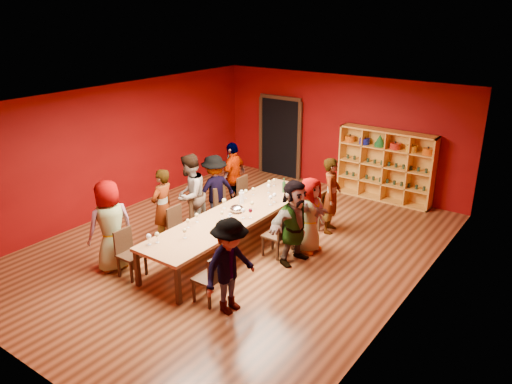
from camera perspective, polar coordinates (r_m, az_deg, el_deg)
room_shell at (r=9.70m, az=-2.45°, el=1.59°), size 7.10×9.10×3.04m
tasting_table at (r=9.99m, az=-2.38°, el=-2.76°), size 1.10×4.50×0.75m
doorway at (r=14.27m, az=2.85°, el=6.29°), size 1.40×0.17×2.30m
shelving_unit at (r=12.83m, az=14.64°, el=3.31°), size 2.40×0.40×1.80m
chair_person_left_0 at (r=9.37m, az=-14.42°, el=-6.49°), size 0.42×0.42×0.89m
person_left_0 at (r=9.52m, az=-16.32°, el=-3.73°), size 0.67×0.94×1.74m
chair_person_left_1 at (r=10.16m, az=-8.83°, el=-3.85°), size 0.42×0.42×0.89m
person_left_1 at (r=10.32m, az=-10.63°, el=-1.69°), size 0.49×0.63×1.61m
chair_person_left_2 at (r=10.59m, az=-6.38°, el=-2.67°), size 0.42×0.42×0.89m
person_left_2 at (r=10.61m, az=-7.56°, el=-0.36°), size 0.71×0.97×1.78m
chair_person_left_3 at (r=11.12m, az=-3.73°, el=-1.39°), size 0.42×0.42×0.89m
person_left_3 at (r=11.17m, az=-4.75°, el=0.29°), size 0.74×1.10×1.58m
chair_person_left_4 at (r=11.74m, az=-1.15°, el=-0.14°), size 0.42×0.42×0.89m
person_left_4 at (r=11.83m, az=-2.60°, el=1.77°), size 0.58×1.03×1.67m
chair_person_right_0 at (r=8.32m, az=-5.11°, el=-9.56°), size 0.42×0.42×0.89m
person_right_0 at (r=7.94m, az=-3.00°, el=-8.47°), size 0.52×1.08×1.62m
chair_person_right_2 at (r=9.74m, az=2.60°, el=-4.72°), size 0.42×0.42×0.89m
person_right_2 at (r=9.43m, az=4.41°, el=-3.43°), size 0.74×1.59×1.65m
chair_person_right_3 at (r=10.17m, az=4.33°, el=-3.61°), size 0.42×0.42×0.89m
person_right_3 at (r=9.89m, az=6.15°, el=-2.64°), size 0.46×0.78×1.55m
chair_person_right_4 at (r=11.04m, az=7.28°, el=-1.70°), size 0.42×0.42×0.89m
person_right_4 at (r=10.80m, az=8.60°, el=-0.38°), size 0.60×0.71×1.66m
wine_glass_0 at (r=11.00m, az=1.45°, el=0.66°), size 0.09×0.09×0.21m
wine_glass_1 at (r=10.33m, az=1.67°, el=-0.69°), size 0.09×0.09×0.22m
wine_glass_2 at (r=10.48m, az=2.11°, el=-0.40°), size 0.08×0.08×0.21m
wine_glass_3 at (r=9.60m, az=-6.79°, el=-2.69°), size 0.08×0.08×0.19m
wine_glass_4 at (r=9.67m, az=-3.92°, el=-2.44°), size 0.07×0.07×0.18m
wine_glass_5 at (r=10.18m, az=-3.67°, el=-1.03°), size 0.09×0.09×0.22m
wine_glass_6 at (r=9.72m, az=-0.64°, el=-2.18°), size 0.08×0.08×0.20m
wine_glass_7 at (r=10.08m, az=-0.46°, el=-1.35°), size 0.08×0.08×0.19m
wine_glass_8 at (r=8.84m, az=-12.17°, el=-5.03°), size 0.09×0.09×0.21m
wine_glass_9 at (r=10.67m, az=-1.17°, el=0.02°), size 0.08×0.08×0.21m
wine_glass_10 at (r=11.15m, az=4.34°, el=0.75°), size 0.07×0.07×0.18m
wine_glass_11 at (r=8.98m, az=-8.16°, el=-4.44°), size 0.08×0.08×0.19m
wine_glass_12 at (r=9.39m, az=-7.80°, el=-3.34°), size 0.07×0.07×0.18m
wine_glass_13 at (r=9.13m, az=-4.07°, el=-3.85°), size 0.08×0.08×0.19m
wine_glass_14 at (r=11.30m, az=1.51°, el=1.13°), size 0.08×0.08×0.19m
wine_glass_15 at (r=8.89m, az=-11.26°, el=-4.84°), size 0.08×0.08×0.21m
wine_glass_16 at (r=10.88m, az=-0.34°, el=0.29°), size 0.07×0.07×0.18m
wine_glass_17 at (r=11.43m, az=2.08°, el=1.32°), size 0.07×0.07×0.18m
wine_glass_18 at (r=11.09m, az=4.43°, el=0.74°), size 0.08×0.08×0.20m
wine_glass_19 at (r=9.70m, az=-1.48°, el=-2.18°), size 0.08×0.08×0.21m
wine_glass_20 at (r=9.00m, az=-4.32°, el=-4.19°), size 0.08×0.08×0.20m
spittoon_bowl at (r=10.03m, az=-2.22°, el=-1.93°), size 0.28×0.28×0.15m
carafe_a at (r=10.44m, az=-1.65°, el=-0.62°), size 0.14×0.14×0.28m
carafe_b at (r=9.36m, az=-2.96°, el=-3.31°), size 0.13×0.13×0.26m
wine_bottle at (r=11.06m, az=3.21°, el=0.59°), size 0.08×0.08×0.33m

